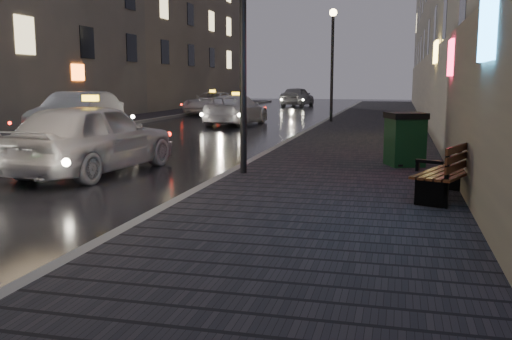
{
  "coord_description": "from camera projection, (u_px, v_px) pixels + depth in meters",
  "views": [
    {
      "loc": [
        5.03,
        -5.58,
        2.1
      ],
      "look_at": [
        3.09,
        2.13,
        0.85
      ],
      "focal_mm": 40.0,
      "sensor_mm": 36.0,
      "label": 1
    }
  ],
  "objects": [
    {
      "name": "sidewalk",
      "position": [
        373.0,
        125.0,
        26.05
      ],
      "size": [
        4.6,
        58.0,
        0.15
      ],
      "primitive_type": "cube",
      "color": "black",
      "rests_on": "ground"
    },
    {
      "name": "curb",
      "position": [
        321.0,
        124.0,
        26.63
      ],
      "size": [
        0.2,
        58.0,
        0.15
      ],
      "primitive_type": "cube",
      "color": "slate",
      "rests_on": "ground"
    },
    {
      "name": "sidewalk_far",
      "position": [
        122.0,
        121.0,
        29.08
      ],
      "size": [
        2.4,
        58.0,
        0.15
      ],
      "primitive_type": "cube",
      "color": "black",
      "rests_on": "ground"
    },
    {
      "name": "curb_far",
      "position": [
        145.0,
        121.0,
        28.77
      ],
      "size": [
        0.2,
        58.0,
        0.15
      ],
      "primitive_type": "cube",
      "color": "slate",
      "rests_on": "ground"
    },
    {
      "name": "building_far_c",
      "position": [
        169.0,
        38.0,
        46.64
      ],
      "size": [
        6.0,
        22.0,
        11.0
      ],
      "primitive_type": "cube",
      "color": "#6B6051",
      "rests_on": "ground"
    },
    {
      "name": "lamp_near",
      "position": [
        243.0,
        12.0,
        11.64
      ],
      "size": [
        0.36,
        0.36,
        5.28
      ],
      "color": "black",
      "rests_on": "sidewalk"
    },
    {
      "name": "lamp_far",
      "position": [
        332.0,
        51.0,
        26.97
      ],
      "size": [
        0.36,
        0.36,
        5.28
      ],
      "color": "black",
      "rests_on": "sidewalk"
    },
    {
      "name": "bench",
      "position": [
        452.0,
        171.0,
        9.42
      ],
      "size": [
        1.29,
        1.97,
        0.95
      ],
      "rotation": [
        0.0,
        0.0,
        -0.38
      ],
      "color": "black",
      "rests_on": "sidewalk"
    },
    {
      "name": "trash_bin",
      "position": [
        405.0,
        139.0,
        13.12
      ],
      "size": [
        1.04,
        1.04,
        1.23
      ],
      "rotation": [
        0.0,
        0.0,
        0.37
      ],
      "color": "black",
      "rests_on": "sidewalk"
    },
    {
      "name": "taxi_near",
      "position": [
        92.0,
        137.0,
        12.94
      ],
      "size": [
        2.41,
        4.98,
        1.64
      ],
      "primitive_type": "imported",
      "rotation": [
        0.0,
        0.0,
        3.04
      ],
      "color": "silver",
      "rests_on": "ground"
    },
    {
      "name": "car_left_mid",
      "position": [
        78.0,
        115.0,
        21.24
      ],
      "size": [
        2.41,
        5.29,
        1.68
      ],
      "primitive_type": "imported",
      "rotation": [
        0.0,
        0.0,
        0.12
      ],
      "color": "#A2A3AA",
      "rests_on": "ground"
    },
    {
      "name": "taxi_mid",
      "position": [
        236.0,
        110.0,
        27.28
      ],
      "size": [
        2.36,
        5.02,
        1.42
      ],
      "primitive_type": "imported",
      "rotation": [
        0.0,
        0.0,
        3.06
      ],
      "color": "white",
      "rests_on": "ground"
    },
    {
      "name": "taxi_far",
      "position": [
        213.0,
        103.0,
        35.71
      ],
      "size": [
        2.92,
        5.25,
        1.39
      ],
      "primitive_type": "imported",
      "rotation": [
        0.0,
        0.0,
        -0.13
      ],
      "color": "silver",
      "rests_on": "ground"
    },
    {
      "name": "car_far",
      "position": [
        297.0,
        97.0,
        46.69
      ],
      "size": [
        2.42,
        4.85,
        1.59
      ],
      "primitive_type": "imported",
      "rotation": [
        0.0,
        0.0,
        3.02
      ],
      "color": "gray",
      "rests_on": "ground"
    }
  ]
}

